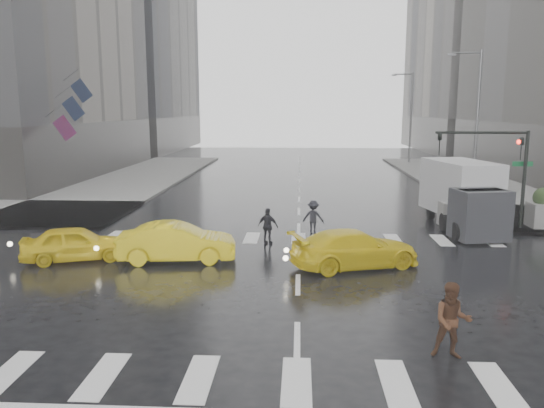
# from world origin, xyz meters

# --- Properties ---
(ground) EXTENTS (120.00, 120.00, 0.00)m
(ground) POSITION_xyz_m (0.00, 0.00, 0.00)
(ground) COLOR black
(ground) RESTS_ON ground
(sidewalk_nw) EXTENTS (35.00, 35.00, 0.15)m
(sidewalk_nw) POSITION_xyz_m (-19.50, 17.50, 0.07)
(sidewalk_nw) COLOR gray
(sidewalk_nw) RESTS_ON ground
(building_ne_far) EXTENTS (26.05, 26.05, 36.00)m
(building_ne_far) POSITION_xyz_m (29.00, 56.00, 16.27)
(building_ne_far) COLOR gray
(building_ne_far) RESTS_ON ground
(road_markings) EXTENTS (18.00, 48.00, 0.01)m
(road_markings) POSITION_xyz_m (0.00, 0.00, 0.01)
(road_markings) COLOR silver
(road_markings) RESTS_ON ground
(traffic_signal_pole) EXTENTS (4.45, 0.42, 4.50)m
(traffic_signal_pole) POSITION_xyz_m (9.01, 8.01, 3.22)
(traffic_signal_pole) COLOR black
(traffic_signal_pole) RESTS_ON ground
(street_lamp_near) EXTENTS (2.15, 0.22, 9.00)m
(street_lamp_near) POSITION_xyz_m (10.87, 18.00, 4.95)
(street_lamp_near) COLOR #59595B
(street_lamp_near) RESTS_ON ground
(street_lamp_far) EXTENTS (2.15, 0.22, 9.00)m
(street_lamp_far) POSITION_xyz_m (10.87, 38.00, 4.95)
(street_lamp_far) COLOR #59595B
(street_lamp_far) RESTS_ON ground
(planter_west) EXTENTS (1.10, 1.10, 1.80)m
(planter_west) POSITION_xyz_m (7.00, 8.20, 0.98)
(planter_west) COLOR gray
(planter_west) RESTS_ON ground
(planter_mid) EXTENTS (1.10, 1.10, 1.80)m
(planter_mid) POSITION_xyz_m (9.00, 8.20, 0.98)
(planter_mid) COLOR gray
(planter_mid) RESTS_ON ground
(planter_east) EXTENTS (1.10, 1.10, 1.80)m
(planter_east) POSITION_xyz_m (11.00, 8.20, 0.98)
(planter_east) COLOR gray
(planter_east) RESTS_ON ground
(flag_cluster) EXTENTS (2.87, 3.06, 4.69)m
(flag_cluster) POSITION_xyz_m (-15.08, 18.50, 5.64)
(flag_cluster) COLOR #59595B
(flag_cluster) RESTS_ON ground
(pedestrian_brown) EXTENTS (0.92, 0.77, 1.72)m
(pedestrian_brown) POSITION_xyz_m (3.39, -4.79, 0.86)
(pedestrian_brown) COLOR #492A1A
(pedestrian_brown) RESTS_ON ground
(pedestrian_far_a) EXTENTS (1.00, 0.79, 1.49)m
(pedestrian_far_a) POSITION_xyz_m (-1.24, 5.00, 0.74)
(pedestrian_far_a) COLOR black
(pedestrian_far_a) RESTS_ON ground
(pedestrian_far_b) EXTENTS (1.05, 0.71, 1.48)m
(pedestrian_far_b) POSITION_xyz_m (0.64, 6.96, 0.74)
(pedestrian_far_b) COLOR black
(pedestrian_far_b) RESTS_ON ground
(taxi_front) EXTENTS (3.99, 2.61, 1.26)m
(taxi_front) POSITION_xyz_m (-8.06, 2.28, 0.63)
(taxi_front) COLOR yellow
(taxi_front) RESTS_ON ground
(taxi_mid) EXTENTS (4.35, 1.95, 1.39)m
(taxi_mid) POSITION_xyz_m (-4.38, 2.39, 0.69)
(taxi_mid) COLOR yellow
(taxi_mid) RESTS_ON ground
(taxi_rear) EXTENTS (4.36, 3.03, 1.31)m
(taxi_rear) POSITION_xyz_m (1.96, 2.00, 0.65)
(taxi_rear) COLOR yellow
(taxi_rear) RESTS_ON ground
(box_truck) EXTENTS (2.16, 5.76, 3.06)m
(box_truck) POSITION_xyz_m (7.50, 8.11, 1.63)
(box_truck) COLOR #BDBCBF
(box_truck) RESTS_ON ground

